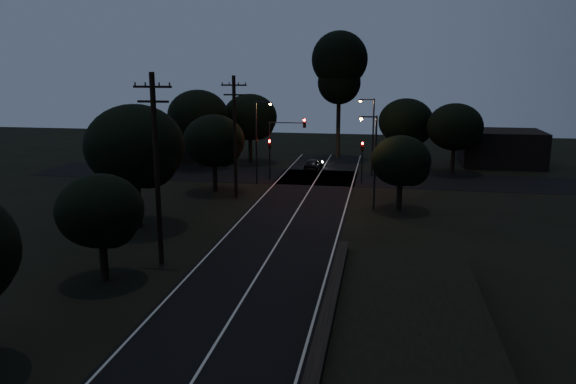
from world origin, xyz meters
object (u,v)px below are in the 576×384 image
(signal_right, at_px, (362,155))
(car, at_px, (313,164))
(tall_pine, at_px, (339,67))
(signal_left, at_px, (270,152))
(streetlight_b, at_px, (371,132))
(streetlight_a, at_px, (258,137))
(utility_pole_far, at_px, (235,135))
(streetlight_c, at_px, (373,155))
(utility_pole_mid, at_px, (157,167))
(signal_mast, at_px, (286,138))

(signal_right, xyz_separation_m, car, (-5.52, 5.94, -2.18))
(tall_pine, relative_size, signal_left, 3.76)
(streetlight_b, relative_size, car, 2.07)
(streetlight_a, bearing_deg, utility_pole_far, -96.59)
(utility_pole_far, xyz_separation_m, streetlight_c, (11.83, -2.00, -1.13))
(utility_pole_mid, height_order, signal_left, utility_pole_mid)
(tall_pine, distance_m, signal_right, 17.51)
(streetlight_a, bearing_deg, utility_pole_mid, -91.73)
(streetlight_b, xyz_separation_m, car, (-6.23, 1.93, -3.98))
(streetlight_a, distance_m, car, 9.90)
(utility_pole_far, xyz_separation_m, signal_mast, (3.09, 7.99, -1.15))
(signal_left, xyz_separation_m, streetlight_a, (-0.71, -1.99, 1.80))
(utility_pole_mid, bearing_deg, utility_pole_far, 90.00)
(signal_mast, height_order, streetlight_c, streetlight_c)
(utility_pole_mid, height_order, signal_mast, utility_pole_mid)
(streetlight_a, distance_m, streetlight_c, 13.72)
(tall_pine, height_order, streetlight_c, tall_pine)
(utility_pole_far, height_order, car, utility_pole_far)
(utility_pole_far, height_order, streetlight_c, utility_pole_far)
(tall_pine, bearing_deg, car, -101.98)
(streetlight_c, relative_size, car, 1.94)
(signal_left, xyz_separation_m, signal_mast, (1.69, 0.00, 1.50))
(tall_pine, bearing_deg, signal_mast, -104.62)
(utility_pole_mid, xyz_separation_m, signal_right, (10.60, 24.99, -2.90))
(signal_mast, xyz_separation_m, car, (1.99, 5.94, -3.68))
(signal_left, relative_size, car, 1.06)
(signal_left, bearing_deg, streetlight_b, 22.05)
(signal_right, bearing_deg, signal_mast, 179.97)
(utility_pole_far, xyz_separation_m, signal_right, (10.60, 7.99, -2.65))
(signal_right, bearing_deg, streetlight_c, -82.98)
(utility_pole_mid, relative_size, signal_right, 2.68)
(tall_pine, height_order, signal_mast, tall_pine)
(signal_right, xyz_separation_m, streetlight_b, (0.71, 4.01, 1.80))
(signal_left, xyz_separation_m, streetlight_c, (10.43, -9.99, 1.51))
(utility_pole_mid, xyz_separation_m, signal_left, (1.40, 24.99, -2.90))
(signal_mast, xyz_separation_m, streetlight_b, (8.22, 4.01, 0.30))
(utility_pole_far, relative_size, car, 2.72)
(signal_right, relative_size, streetlight_b, 0.51)
(utility_pole_far, relative_size, streetlight_c, 1.40)
(utility_pole_mid, distance_m, tall_pine, 40.96)
(streetlight_c, bearing_deg, signal_left, 136.24)
(streetlight_b, distance_m, streetlight_c, 14.01)
(signal_left, bearing_deg, utility_pole_far, -99.94)
(signal_right, bearing_deg, signal_left, 180.00)
(streetlight_c, bearing_deg, streetlight_a, 144.31)
(streetlight_b, bearing_deg, signal_right, -100.00)
(utility_pole_mid, height_order, car, utility_pole_mid)
(tall_pine, bearing_deg, signal_left, -110.46)
(signal_left, height_order, streetlight_c, streetlight_c)
(signal_left, height_order, streetlight_b, streetlight_b)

